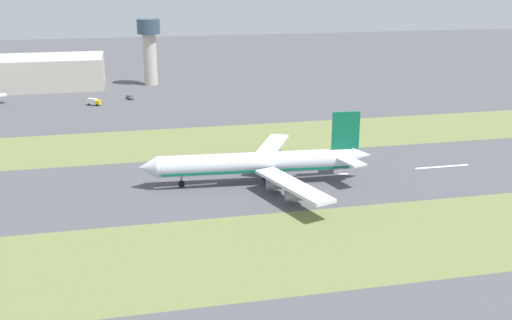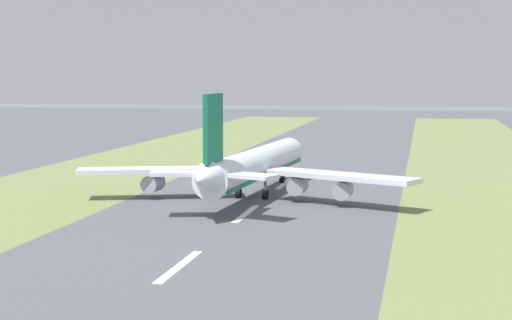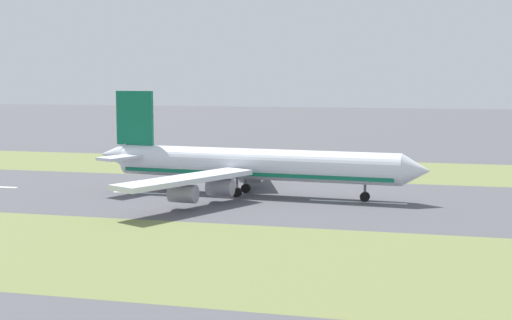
% 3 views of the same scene
% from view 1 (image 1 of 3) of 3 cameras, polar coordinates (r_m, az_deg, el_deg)
% --- Properties ---
extents(ground_plane, '(800.00, 800.00, 0.00)m').
position_cam_1_polar(ground_plane, '(175.28, 1.21, -1.87)').
color(ground_plane, '#4C4C51').
extents(grass_median_west, '(40.00, 600.00, 0.01)m').
position_cam_1_polar(grass_median_west, '(135.32, 5.74, -8.11)').
color(grass_median_west, olive).
rests_on(grass_median_west, ground).
extents(grass_median_east, '(40.00, 600.00, 0.01)m').
position_cam_1_polar(grass_median_east, '(217.22, -1.58, 2.02)').
color(grass_median_east, olive).
rests_on(grass_median_east, ground).
extents(centreline_dash_near, '(1.20, 18.00, 0.01)m').
position_cam_1_polar(centreline_dash_near, '(195.43, 17.30, -0.60)').
color(centreline_dash_near, silver).
rests_on(centreline_dash_near, ground).
extents(centreline_dash_mid, '(1.20, 18.00, 0.01)m').
position_cam_1_polar(centreline_dash_mid, '(179.45, 6.10, -1.50)').
color(centreline_dash_mid, silver).
rests_on(centreline_dash_mid, ground).
extents(centreline_dash_far, '(1.20, 18.00, 0.01)m').
position_cam_1_polar(centreline_dash_far, '(171.49, -6.71, -2.44)').
color(centreline_dash_far, silver).
rests_on(centreline_dash_far, ground).
extents(airplane_main_jet, '(63.97, 67.22, 20.20)m').
position_cam_1_polar(airplane_main_jet, '(170.63, 0.63, -0.29)').
color(airplane_main_jet, silver).
rests_on(airplane_main_jet, ground).
extents(control_tower, '(12.00, 12.00, 34.31)m').
position_cam_1_polar(control_tower, '(323.20, -10.12, 10.77)').
color(control_tower, '#BCB7A8').
rests_on(control_tower, ground).
extents(service_truck, '(4.83, 6.32, 3.10)m').
position_cam_1_polar(service_truck, '(280.92, -15.18, 5.38)').
color(service_truck, gold).
rests_on(service_truck, ground).
extents(apron_car, '(4.73, 3.67, 2.03)m').
position_cam_1_polar(apron_car, '(290.32, -11.95, 5.86)').
color(apron_car, '#4C4C51').
rests_on(apron_car, ground).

